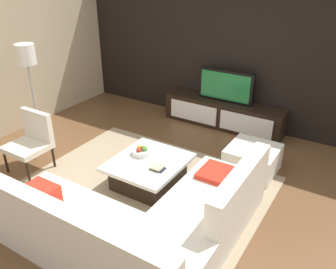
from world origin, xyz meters
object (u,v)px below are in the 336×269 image
object	(u,v)px
media_console	(223,114)
fruit_bowl	(142,151)
floor_lamp	(27,61)
ottoman	(252,160)
coffee_table	(149,172)
accent_chair_near	(32,138)
sectional_couch	(141,224)
book_stack	(157,168)
television	(225,86)

from	to	relation	value
media_console	fruit_bowl	bearing A→B (deg)	-97.24
media_console	fruit_bowl	size ratio (longest dim) A/B	8.03
floor_lamp	fruit_bowl	distance (m)	2.41
ottoman	fruit_bowl	distance (m)	1.63
ottoman	fruit_bowl	world-z (taller)	fruit_bowl
floor_lamp	fruit_bowl	bearing A→B (deg)	-0.63
coffee_table	accent_chair_near	bearing A→B (deg)	-163.23
sectional_couch	book_stack	size ratio (longest dim) A/B	12.74
accent_chair_near	sectional_couch	bearing A→B (deg)	-17.93
television	ottoman	world-z (taller)	television
ottoman	sectional_couch	bearing A→B (deg)	-103.63
television	ottoman	xyz separation A→B (m)	(1.01, -1.22, -0.59)
media_console	sectional_couch	world-z (taller)	sectional_couch
television	accent_chair_near	world-z (taller)	television
accent_chair_near	media_console	bearing A→B (deg)	51.14
television	book_stack	distance (m)	2.44
television	sectional_couch	xyz separation A→B (m)	(0.50, -3.30, -0.50)
sectional_couch	television	bearing A→B (deg)	98.63
sectional_couch	floor_lamp	world-z (taller)	floor_lamp
accent_chair_near	book_stack	xyz separation A→B (m)	(1.94, 0.40, -0.08)
ottoman	fruit_bowl	bearing A→B (deg)	-142.79
media_console	ottoman	xyz separation A→B (m)	(1.01, -1.22, -0.05)
television	fruit_bowl	bearing A→B (deg)	-97.24
floor_lamp	ottoman	size ratio (longest dim) A/B	2.37
coffee_table	book_stack	distance (m)	0.32
media_console	book_stack	size ratio (longest dim) A/B	12.02
media_console	coffee_table	world-z (taller)	media_console
media_console	ottoman	distance (m)	1.58
fruit_bowl	media_console	bearing A→B (deg)	82.76
television	accent_chair_near	xyz separation A→B (m)	(-1.82, -2.81, -0.30)
media_console	fruit_bowl	distance (m)	2.22
accent_chair_near	coffee_table	bearing A→B (deg)	10.75
media_console	floor_lamp	size ratio (longest dim) A/B	1.35
television	coffee_table	bearing A→B (deg)	-92.49
accent_chair_near	book_stack	distance (m)	1.98
coffee_table	book_stack	bearing A→B (deg)	-26.88
floor_lamp	ottoman	xyz separation A→B (m)	(3.49, 0.95, -1.19)
coffee_table	ottoman	xyz separation A→B (m)	(1.11, 1.07, -0.00)
floor_lamp	accent_chair_near	bearing A→B (deg)	-43.67
sectional_couch	media_console	bearing A→B (deg)	98.63
book_stack	accent_chair_near	bearing A→B (deg)	-168.23
sectional_couch	floor_lamp	size ratio (longest dim) A/B	1.44
media_console	sectional_couch	distance (m)	3.34
fruit_bowl	book_stack	xyz separation A→B (m)	(0.40, -0.21, -0.03)
media_console	accent_chair_near	world-z (taller)	accent_chair_near
ottoman	fruit_bowl	xyz separation A→B (m)	(-1.28, -0.98, 0.23)
media_console	coffee_table	size ratio (longest dim) A/B	2.16
accent_chair_near	ottoman	bearing A→B (deg)	23.41
sectional_couch	fruit_bowl	distance (m)	1.36
sectional_couch	book_stack	world-z (taller)	sectional_couch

